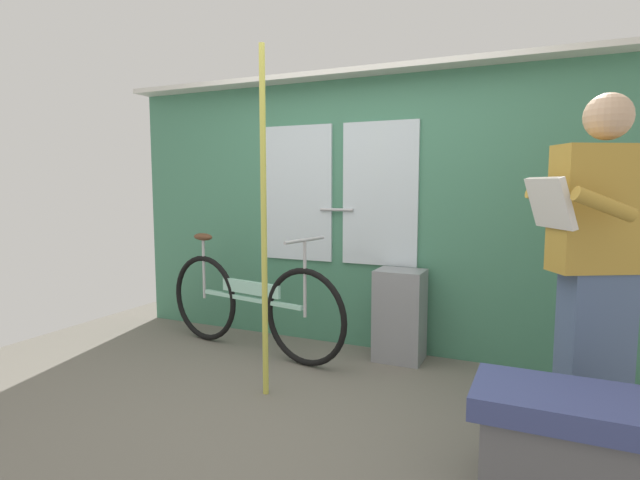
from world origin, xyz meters
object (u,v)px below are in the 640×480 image
passenger_reading_newspaper (598,258)px  bench_seat_corner (560,441)px  trash_bin_by_wall (400,315)px  handrail_pole (264,225)px  bicycle_near_door (250,304)px

passenger_reading_newspaper → bench_seat_corner: passenger_reading_newspaper is taller
passenger_reading_newspaper → trash_bin_by_wall: passenger_reading_newspaper is taller
passenger_reading_newspaper → handrail_pole: (-1.80, -0.28, 0.13)m
trash_bin_by_wall → bench_seat_corner: size_ratio=0.97×
handrail_pole → bench_seat_corner: bearing=-13.5°
handrail_pole → bench_seat_corner: (1.64, -0.39, -0.82)m
trash_bin_by_wall → bicycle_near_door: bearing=-165.3°
passenger_reading_newspaper → bench_seat_corner: 0.97m
bicycle_near_door → passenger_reading_newspaper: bearing=2.0°
trash_bin_by_wall → bench_seat_corner: (1.05, -1.33, -0.10)m
trash_bin_by_wall → passenger_reading_newspaper: bearing=-28.7°
trash_bin_by_wall → bench_seat_corner: 1.70m
passenger_reading_newspaper → handrail_pole: bearing=-20.2°
trash_bin_by_wall → handrail_pole: (-0.59, -0.94, 0.72)m
passenger_reading_newspaper → trash_bin_by_wall: bearing=-57.8°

